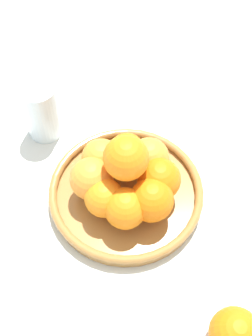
% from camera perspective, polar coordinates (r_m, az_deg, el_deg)
% --- Properties ---
extents(ground_plane, '(4.00, 4.00, 0.00)m').
position_cam_1_polar(ground_plane, '(0.88, 0.00, -3.59)').
color(ground_plane, silver).
extents(fruit_bowl, '(0.28, 0.28, 0.03)m').
position_cam_1_polar(fruit_bowl, '(0.86, 0.00, -3.06)').
color(fruit_bowl, '#A57238').
rests_on(fruit_bowl, ground_plane).
extents(orange_pile, '(0.19, 0.18, 0.14)m').
position_cam_1_polar(orange_pile, '(0.81, 0.07, -1.04)').
color(orange_pile, orange).
rests_on(orange_pile, fruit_bowl).
extents(stray_orange, '(0.08, 0.08, 0.08)m').
position_cam_1_polar(stray_orange, '(0.76, 13.17, -19.06)').
color(stray_orange, orange).
rests_on(stray_orange, ground_plane).
extents(drinking_glass, '(0.07, 0.07, 0.13)m').
position_cam_1_polar(drinking_glass, '(0.93, -10.24, 6.87)').
color(drinking_glass, silver).
rests_on(drinking_glass, ground_plane).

